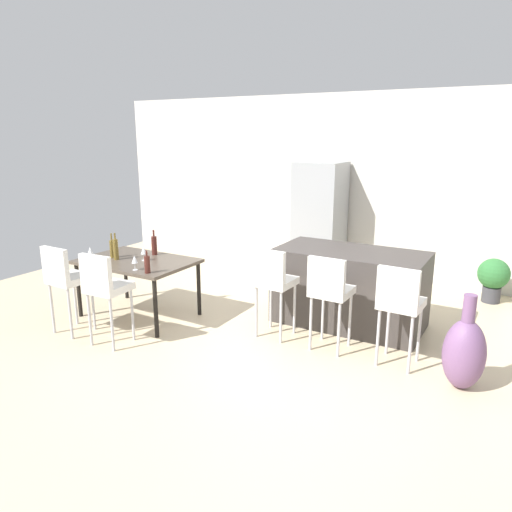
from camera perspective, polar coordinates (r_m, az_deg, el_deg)
name	(u,v)px	position (r m, az deg, el deg)	size (l,w,h in m)	color
ground_plane	(289,342)	(5.43, 4.02, -10.24)	(10.00, 10.00, 0.00)	#C6B28E
back_wall	(376,187)	(7.81, 14.20, 8.07)	(10.00, 0.12, 2.90)	beige
kitchen_island	(350,288)	(5.86, 11.19, -3.75)	(1.75, 0.88, 0.92)	#383330
bar_chair_left	(273,279)	(5.30, 2.08, -2.75)	(0.42, 0.42, 1.05)	silver
bar_chair_middle	(330,288)	(5.03, 8.86, -3.87)	(0.41, 0.41, 1.05)	silver
bar_chair_right	(400,300)	(4.84, 16.92, -5.12)	(0.42, 0.42, 1.05)	silver
dining_table	(137,265)	(6.12, -14.08, -1.03)	(1.40, 0.93, 0.74)	#4C4238
dining_chair_near	(65,276)	(5.82, -22.01, -2.25)	(0.41, 0.41, 1.05)	silver
dining_chair_far	(104,285)	(5.35, -17.78, -3.31)	(0.42, 0.42, 1.05)	silver
wine_bottle_right	(154,245)	(6.29, -12.14, 1.30)	(0.07, 0.07, 0.33)	#471E19
wine_bottle_middle	(116,249)	(6.16, -16.52, 0.81)	(0.07, 0.07, 0.34)	brown
wine_bottle_far	(112,248)	(6.27, -16.92, 0.87)	(0.06, 0.06, 0.32)	brown
wine_bottle_corner	(147,264)	(5.48, -12.96, -0.94)	(0.07, 0.07, 0.26)	#471E19
wine_glass_left	(135,260)	(5.62, -14.41, -0.43)	(0.07, 0.07, 0.17)	silver
wine_glass_near	(144,251)	(6.03, -13.38, 0.62)	(0.07, 0.07, 0.17)	silver
wine_glass_end	(90,251)	(6.21, -19.32, 0.60)	(0.07, 0.07, 0.17)	silver
refrigerator	(319,220)	(7.72, 7.63, 4.33)	(0.72, 0.68, 1.84)	#939699
floor_vase	(464,353)	(4.77, 23.75, -10.60)	(0.38, 0.38, 0.90)	#704C75
potted_plant	(493,277)	(7.28, 26.65, -2.24)	(0.42, 0.42, 0.62)	#38383D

